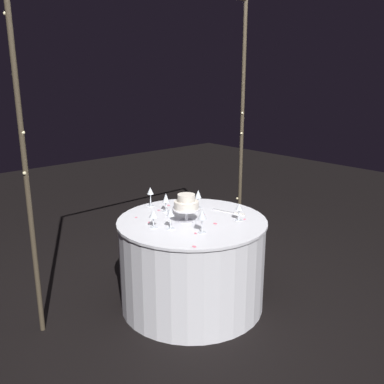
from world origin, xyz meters
name	(u,v)px	position (x,y,z in m)	size (l,w,h in m)	color
ground_plane	(192,303)	(0.00, 0.00, 0.00)	(12.00, 12.00, 0.00)	black
decorative_arch	(154,100)	(0.00, 0.46, 1.63)	(2.21, 0.06, 2.51)	#473D2D
main_table	(192,262)	(0.00, 0.00, 0.37)	(1.18, 1.18, 0.73)	white
tiered_cake	(186,204)	(-0.06, 0.00, 0.88)	(0.22, 0.22, 0.22)	silver
wine_glass_0	(170,214)	(-0.25, -0.04, 0.85)	(0.06, 0.06, 0.16)	silver
wine_glass_1	(150,192)	(-0.03, 0.50, 0.86)	(0.06, 0.06, 0.17)	silver
wine_glass_2	(202,215)	(-0.13, -0.26, 0.87)	(0.07, 0.07, 0.18)	silver
wine_glass_3	(153,215)	(-0.33, 0.06, 0.84)	(0.06, 0.06, 0.14)	silver
wine_glass_4	(198,195)	(0.25, 0.19, 0.85)	(0.06, 0.06, 0.16)	silver
wine_glass_5	(239,208)	(0.26, -0.26, 0.83)	(0.06, 0.06, 0.14)	silver
wine_glass_6	(166,199)	(-0.02, 0.30, 0.84)	(0.06, 0.06, 0.16)	silver
cake_knife	(230,212)	(0.35, -0.08, 0.74)	(0.10, 0.29, 0.01)	silver
rose_petal_0	(149,222)	(-0.29, 0.17, 0.74)	(0.03, 0.02, 0.00)	#EA6B84
rose_petal_1	(194,247)	(-0.35, -0.41, 0.74)	(0.03, 0.02, 0.00)	#EA6B84
rose_petal_2	(136,217)	(-0.30, 0.34, 0.74)	(0.02, 0.02, 0.00)	#EA6B84
rose_petal_3	(159,210)	(-0.05, 0.36, 0.74)	(0.03, 0.02, 0.00)	#EA6B84
rose_petal_4	(245,219)	(0.31, -0.27, 0.74)	(0.03, 0.02, 0.00)	#EA6B84
rose_petal_5	(215,224)	(0.07, -0.19, 0.74)	(0.04, 0.03, 0.00)	#EA6B84
rose_petal_6	(169,205)	(0.10, 0.41, 0.74)	(0.03, 0.02, 0.00)	#EA6B84
rose_petal_7	(183,208)	(0.14, 0.27, 0.74)	(0.04, 0.02, 0.00)	#EA6B84
rose_petal_8	(195,233)	(-0.18, -0.24, 0.74)	(0.03, 0.02, 0.00)	#EA6B84
rose_petal_9	(204,215)	(0.15, 0.02, 0.74)	(0.03, 0.02, 0.00)	#EA6B84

